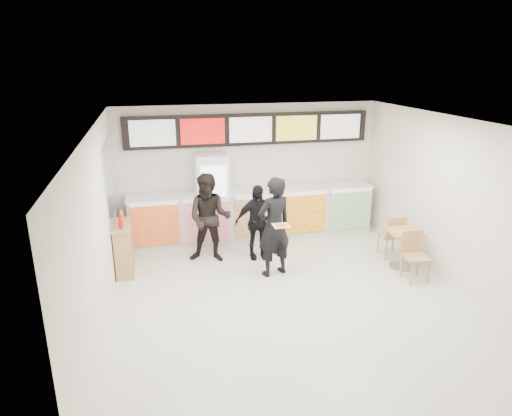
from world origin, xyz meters
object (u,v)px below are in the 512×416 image
object	(u,v)px
customer_main	(274,227)
condiment_ledge	(124,248)
customer_mid	(257,222)
drinks_fridge	(212,198)
customer_left	(210,218)
cafe_table	(403,242)
service_counter	(254,214)

from	to	relation	value
customer_main	condiment_ledge	bearing A→B (deg)	-33.64
customer_mid	condiment_ledge	world-z (taller)	customer_mid
drinks_fridge	customer_main	bearing A→B (deg)	-65.51
drinks_fridge	condiment_ledge	distance (m)	2.29
customer_left	condiment_ledge	world-z (taller)	customer_left
customer_mid	cafe_table	bearing A→B (deg)	-26.19
service_counter	condiment_ledge	xyz separation A→B (m)	(-2.82, -1.18, -0.07)
drinks_fridge	customer_main	distance (m)	2.13
drinks_fridge	customer_left	xyz separation A→B (m)	(-0.20, -1.05, -0.09)
customer_left	customer_mid	xyz separation A→B (m)	(0.95, -0.06, -0.13)
service_counter	customer_main	distance (m)	1.96
cafe_table	condiment_ledge	size ratio (longest dim) A/B	1.37
customer_left	condiment_ledge	xyz separation A→B (m)	(-1.68, -0.15, -0.41)
customer_mid	cafe_table	world-z (taller)	customer_mid
drinks_fridge	customer_main	xyz separation A→B (m)	(0.88, -1.94, -0.04)
customer_mid	customer_main	bearing A→B (deg)	-84.38
customer_main	drinks_fridge	bearing A→B (deg)	-84.07
customer_mid	condiment_ledge	distance (m)	2.65
service_counter	cafe_table	xyz separation A→B (m)	(2.49, -2.21, -0.04)
customer_left	customer_mid	size ratio (longest dim) A/B	1.17
service_counter	cafe_table	distance (m)	3.33
service_counter	customer_left	world-z (taller)	customer_left
service_counter	drinks_fridge	xyz separation A→B (m)	(-0.93, 0.02, 0.43)
customer_mid	drinks_fridge	bearing A→B (deg)	120.65
condiment_ledge	customer_mid	bearing A→B (deg)	1.86
drinks_fridge	customer_mid	bearing A→B (deg)	-55.89
service_counter	customer_left	size ratio (longest dim) A/B	3.05
customer_mid	cafe_table	distance (m)	2.91
drinks_fridge	customer_mid	distance (m)	1.36
service_counter	condiment_ledge	distance (m)	3.06
customer_main	customer_mid	xyz separation A→B (m)	(-0.13, 0.83, -0.18)
customer_main	cafe_table	size ratio (longest dim) A/B	1.21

